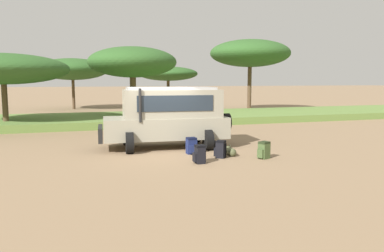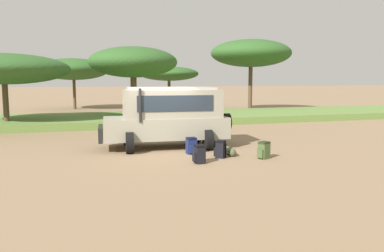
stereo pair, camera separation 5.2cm
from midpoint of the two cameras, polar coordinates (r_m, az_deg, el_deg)
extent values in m
plane|color=#8C7051|center=(14.32, -4.24, -3.95)|extent=(320.00, 320.00, 0.00)
cube|color=olive|center=(24.67, -10.01, 1.06)|extent=(120.00, 7.00, 0.44)
cube|color=gray|center=(15.15, -3.92, -0.21)|extent=(5.04, 2.28, 0.84)
cube|color=gray|center=(15.11, -3.02, 3.47)|extent=(3.95, 2.08, 1.10)
cube|color=#232D38|center=(14.92, -8.80, 3.17)|extent=(0.18, 1.56, 0.77)
cube|color=#232D38|center=(14.22, -2.38, 3.46)|extent=(2.93, 0.27, 0.60)
cube|color=#232D38|center=(15.99, -3.59, 3.84)|extent=(2.93, 0.27, 0.60)
cube|color=#B7B7B7|center=(15.07, -3.22, 5.75)|extent=(3.56, 1.98, 0.10)
cube|color=black|center=(14.99, -13.66, -1.12)|extent=(0.29, 1.62, 0.56)
cylinder|color=black|center=(13.97, -7.79, 3.14)|extent=(0.10, 0.10, 1.25)
cylinder|color=black|center=(14.09, -9.39, -2.55)|extent=(0.34, 0.82, 0.80)
cylinder|color=black|center=(16.01, -9.85, -1.43)|extent=(0.34, 0.82, 0.80)
cylinder|color=black|center=(14.60, 2.60, -2.13)|extent=(0.34, 0.82, 0.80)
cylinder|color=black|center=(16.45, 0.77, -1.10)|extent=(0.34, 0.82, 0.80)
cylinder|color=black|center=(15.76, 5.41, 0.60)|extent=(0.28, 0.75, 0.74)
cube|color=black|center=(12.32, 1.31, -4.45)|extent=(0.29, 0.39, 0.54)
cube|color=black|center=(12.28, 0.50, -4.80)|extent=(0.09, 0.28, 0.29)
cube|color=black|center=(12.27, 1.31, -3.09)|extent=(0.31, 0.37, 0.07)
cylinder|color=black|center=(12.29, 2.14, -4.48)|extent=(0.04, 0.04, 0.46)
cylinder|color=black|center=(12.45, 1.90, -4.34)|extent=(0.04, 0.04, 0.46)
cube|color=navy|center=(13.88, 0.01, -3.14)|extent=(0.36, 0.33, 0.54)
cube|color=navy|center=(13.71, 0.28, -3.55)|extent=(0.27, 0.09, 0.30)
cube|color=black|center=(13.83, 0.01, -1.90)|extent=(0.34, 0.34, 0.07)
cylinder|color=black|center=(14.07, 0.07, -3.00)|extent=(0.04, 0.04, 0.46)
cylinder|color=black|center=(14.02, -0.54, -3.04)|extent=(0.04, 0.04, 0.46)
cube|color=#42562D|center=(13.27, 11.02, -3.76)|extent=(0.41, 0.40, 0.53)
cube|color=#42562D|center=(13.13, 10.47, -4.16)|extent=(0.16, 0.24, 0.29)
cube|color=#242F19|center=(13.22, 11.05, -2.50)|extent=(0.42, 0.40, 0.07)
cylinder|color=#242F19|center=(13.37, 11.74, -3.70)|extent=(0.04, 0.04, 0.45)
cylinder|color=#242F19|center=(13.45, 11.28, -3.62)|extent=(0.04, 0.04, 0.45)
cube|color=black|center=(13.19, 4.51, -3.69)|extent=(0.43, 0.43, 0.55)
cube|color=black|center=(13.26, 3.75, -3.92)|extent=(0.22, 0.23, 0.30)
cube|color=black|center=(13.13, 4.52, -2.38)|extent=(0.43, 0.43, 0.07)
cylinder|color=black|center=(13.07, 5.10, -3.79)|extent=(0.04, 0.04, 0.47)
cylinder|color=black|center=(13.21, 5.28, -3.68)|extent=(0.04, 0.04, 0.47)
cylinder|color=#4C5133|center=(13.72, 5.86, -3.83)|extent=(0.33, 0.59, 0.29)
sphere|color=#4C5133|center=(13.99, 5.48, -3.62)|extent=(0.28, 0.28, 0.28)
sphere|color=#4C5133|center=(13.46, 6.27, -4.05)|extent=(0.28, 0.28, 0.28)
torus|color=#2D301E|center=(13.70, 5.87, -3.15)|extent=(0.04, 0.17, 0.16)
cylinder|color=black|center=(14.86, 3.37, -2.86)|extent=(0.48, 0.55, 0.35)
sphere|color=black|center=(14.69, 3.95, -2.98)|extent=(0.34, 0.34, 0.34)
sphere|color=black|center=(15.04, 2.81, -2.74)|extent=(0.34, 0.34, 0.34)
torus|color=black|center=(14.83, 3.38, -2.12)|extent=(0.08, 0.16, 0.16)
cylinder|color=brown|center=(23.36, -26.44, 2.79)|extent=(0.31, 0.31, 2.61)
ellipsoid|color=#2D5623|center=(23.32, -26.71, 7.78)|extent=(7.09, 6.35, 1.71)
cylinder|color=brown|center=(37.38, -17.44, 4.71)|extent=(0.27, 0.27, 2.90)
ellipsoid|color=#2D5623|center=(37.38, -17.57, 8.25)|extent=(6.66, 6.77, 2.03)
cylinder|color=brown|center=(25.59, -8.79, 4.23)|extent=(0.41, 0.41, 3.05)
ellipsoid|color=#2D5623|center=(25.59, -8.89, 9.59)|extent=(5.89, 5.89, 2.04)
cylinder|color=brown|center=(37.24, -3.47, 4.91)|extent=(0.29, 0.29, 2.78)
ellipsoid|color=#2D5623|center=(37.22, -3.49, 7.96)|extent=(5.85, 5.69, 1.39)
cylinder|color=brown|center=(34.03, 8.91, 5.74)|extent=(0.35, 0.35, 4.08)
ellipsoid|color=#2D5623|center=(34.11, 9.01, 10.88)|extent=(7.14, 6.88, 2.40)
camera|label=1|loc=(0.03, -89.89, 0.01)|focal=35.00mm
camera|label=2|loc=(0.03, 90.11, -0.01)|focal=35.00mm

